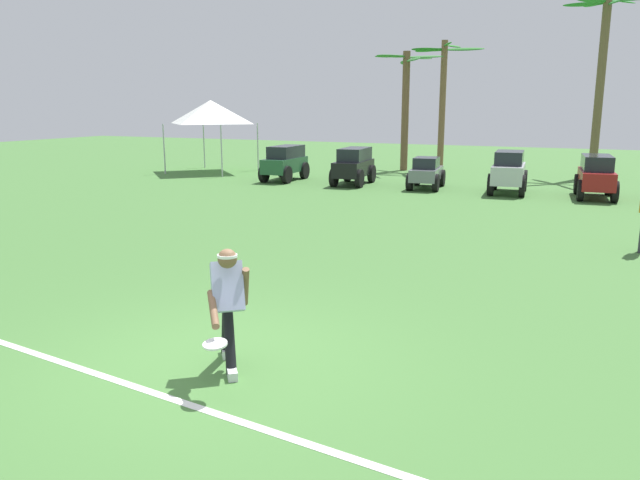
# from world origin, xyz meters

# --- Properties ---
(ground_plane) EXTENTS (80.00, 80.00, 0.00)m
(ground_plane) POSITION_xyz_m (0.00, 0.00, 0.00)
(ground_plane) COLOR #427335
(field_line_paint) EXTENTS (21.57, 2.65, 0.01)m
(field_line_paint) POSITION_xyz_m (0.00, -0.99, 0.00)
(field_line_paint) COLOR white
(field_line_paint) RESTS_ON ground_plane
(frisbee_thrower) EXTENTS (0.63, 1.03, 1.42)m
(frisbee_thrower) POSITION_xyz_m (0.28, -0.14, 0.80)
(frisbee_thrower) COLOR black
(frisbee_thrower) RESTS_ON ground_plane
(frisbee_in_flight) EXTENTS (0.26, 0.26, 0.05)m
(frisbee_in_flight) POSITION_xyz_m (0.53, -0.77, 0.57)
(frisbee_in_flight) COLOR white
(parked_car_slot_a) EXTENTS (1.26, 2.45, 1.34)m
(parked_car_slot_a) POSITION_xyz_m (-7.51, 15.86, 0.72)
(parked_car_slot_a) COLOR #235133
(parked_car_slot_a) RESTS_ON ground_plane
(parked_car_slot_b) EXTENTS (1.35, 2.48, 1.34)m
(parked_car_slot_b) POSITION_xyz_m (-4.63, 15.84, 0.72)
(parked_car_slot_b) COLOR black
(parked_car_slot_b) RESTS_ON ground_plane
(parked_car_slot_c) EXTENTS (1.31, 2.29, 1.10)m
(parked_car_slot_c) POSITION_xyz_m (-1.88, 15.87, 0.56)
(parked_car_slot_c) COLOR slate
(parked_car_slot_c) RESTS_ON ground_plane
(parked_car_slot_d) EXTENTS (1.35, 2.43, 1.40)m
(parked_car_slot_d) POSITION_xyz_m (0.93, 15.82, 0.74)
(parked_car_slot_d) COLOR #B7BABF
(parked_car_slot_d) RESTS_ON ground_plane
(parked_car_slot_e) EXTENTS (1.38, 2.49, 1.34)m
(parked_car_slot_e) POSITION_xyz_m (3.61, 15.87, 0.72)
(parked_car_slot_e) COLOR maroon
(parked_car_slot_e) RESTS_ON ground_plane
(palm_tree_far_left) EXTENTS (3.07, 3.14, 5.18)m
(palm_tree_far_left) POSITION_xyz_m (-4.46, 21.50, 3.17)
(palm_tree_far_left) COLOR brown
(palm_tree_far_left) RESTS_ON ground_plane
(palm_tree_left_of_centre) EXTENTS (3.41, 2.81, 5.68)m
(palm_tree_left_of_centre) POSITION_xyz_m (-3.10, 22.64, 3.47)
(palm_tree_left_of_centre) COLOR brown
(palm_tree_left_of_centre) RESTS_ON ground_plane
(palm_tree_right_of_centre) EXTENTS (3.21, 3.32, 7.16)m
(palm_tree_right_of_centre) POSITION_xyz_m (3.34, 22.23, 4.22)
(palm_tree_right_of_centre) COLOR brown
(palm_tree_right_of_centre) RESTS_ON ground_plane
(event_tent) EXTENTS (3.05, 3.05, 3.09)m
(event_tent) POSITION_xyz_m (-11.86, 17.28, 2.59)
(event_tent) COLOR #B2B5BA
(event_tent) RESTS_ON ground_plane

